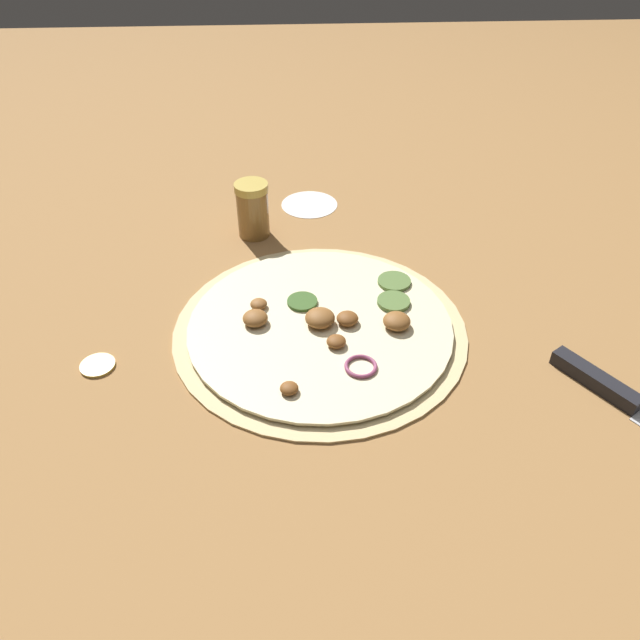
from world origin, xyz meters
TOP-DOWN VIEW (x-y plane):
  - ground_plane at (0.00, 0.00)m, footprint 3.00×3.00m
  - pizza at (-0.00, -0.00)m, footprint 0.38×0.38m
  - knife at (-0.34, 0.16)m, footprint 0.21×0.29m
  - spice_jar at (0.09, -0.24)m, footprint 0.05×0.05m
  - loose_cap at (0.27, 0.05)m, footprint 0.04×0.04m
  - flour_patch at (-0.00, -0.33)m, footprint 0.10×0.10m

SIDE VIEW (x-z plane):
  - ground_plane at x=0.00m, z-range 0.00..0.00m
  - flour_patch at x=0.00m, z-range 0.00..0.00m
  - loose_cap at x=0.27m, z-range 0.00..0.01m
  - pizza at x=0.00m, z-range -0.01..0.02m
  - knife at x=-0.34m, z-range 0.00..0.02m
  - spice_jar at x=0.09m, z-range 0.00..0.09m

